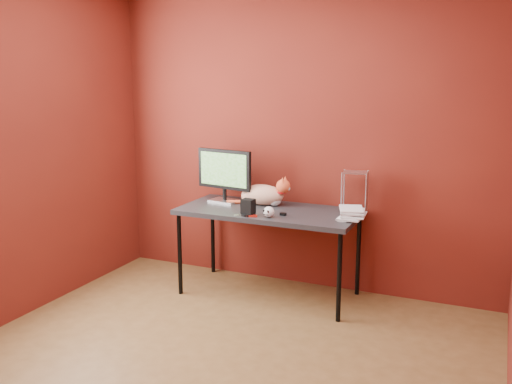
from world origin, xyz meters
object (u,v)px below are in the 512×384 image
at_px(cat, 263,194).
at_px(skull_mug, 269,212).
at_px(book_stack, 343,157).
at_px(speaker, 248,208).
at_px(desk, 269,215).
at_px(monitor, 224,173).

distance_m(cat, skull_mug, 0.44).
distance_m(cat, book_stack, 0.86).
bearing_deg(speaker, skull_mug, 9.37).
bearing_deg(skull_mug, book_stack, 35.52).
bearing_deg(book_stack, speaker, -162.05).
relative_size(desk, cat, 2.68).
height_order(skull_mug, speaker, speaker).
xyz_separation_m(desk, speaker, (-0.08, -0.26, 0.11)).
bearing_deg(desk, book_stack, -2.70).
relative_size(speaker, book_stack, 0.14).
bearing_deg(desk, monitor, 167.38).
relative_size(monitor, skull_mug, 5.84).
height_order(cat, book_stack, book_stack).
height_order(monitor, skull_mug, monitor).
xyz_separation_m(monitor, book_stack, (1.10, -0.13, 0.23)).
height_order(monitor, speaker, monitor).
bearing_deg(desk, cat, 128.84).
height_order(desk, cat, cat).
xyz_separation_m(desk, book_stack, (0.63, -0.03, 0.54)).
xyz_separation_m(cat, speaker, (0.04, -0.40, -0.03)).
height_order(desk, monitor, monitor).
height_order(monitor, cat, monitor).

